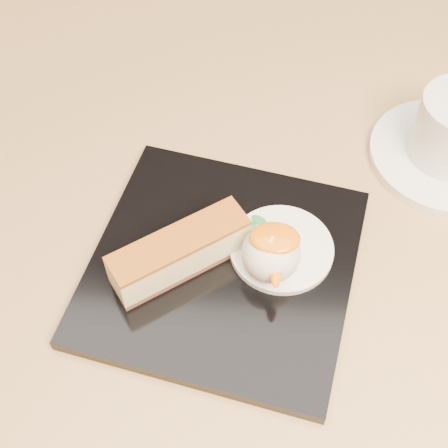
# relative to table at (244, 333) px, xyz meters

# --- Properties ---
(table) EXTENTS (0.80, 0.80, 0.72)m
(table) POSITION_rel_table_xyz_m (0.00, 0.00, 0.00)
(table) COLOR black
(table) RESTS_ON ground
(dessert_plate) EXTENTS (0.26, 0.26, 0.01)m
(dessert_plate) POSITION_rel_table_xyz_m (-0.02, -0.02, 0.16)
(dessert_plate) COLOR black
(dessert_plate) RESTS_ON table
(cheesecake) EXTENTS (0.12, 0.09, 0.04)m
(cheesecake) POSITION_rel_table_xyz_m (-0.06, -0.02, 0.19)
(cheesecake) COLOR brown
(cheesecake) RESTS_ON dessert_plate
(cream_smear) EXTENTS (0.09, 0.09, 0.01)m
(cream_smear) POSITION_rel_table_xyz_m (0.03, -0.00, 0.17)
(cream_smear) COLOR white
(cream_smear) RESTS_ON dessert_plate
(ice_cream_scoop) EXTENTS (0.05, 0.05, 0.05)m
(ice_cream_scoop) POSITION_rel_table_xyz_m (0.02, -0.02, 0.19)
(ice_cream_scoop) COLOR white
(ice_cream_scoop) RESTS_ON cream_smear
(mango_sauce) EXTENTS (0.04, 0.03, 0.01)m
(mango_sauce) POSITION_rel_table_xyz_m (0.02, -0.02, 0.21)
(mango_sauce) COLOR orange
(mango_sauce) RESTS_ON ice_cream_scoop
(mint_sprig) EXTENTS (0.03, 0.02, 0.00)m
(mint_sprig) POSITION_rel_table_xyz_m (-0.00, 0.02, 0.17)
(mint_sprig) COLOR #2A833C
(mint_sprig) RESTS_ON cream_smear
(saucer) EXTENTS (0.15, 0.15, 0.01)m
(saucer) POSITION_rel_table_xyz_m (0.19, 0.13, 0.16)
(saucer) COLOR white
(saucer) RESTS_ON table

